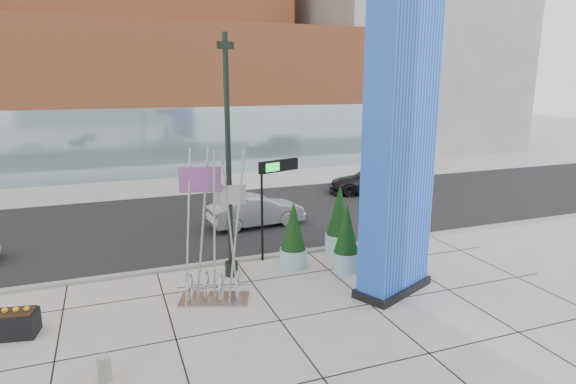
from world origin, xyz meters
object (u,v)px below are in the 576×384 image
object	(u,v)px
blue_pylon	(399,155)
public_art_sculpture	(213,262)
lamp_post	(229,182)
concrete_bollard	(104,369)
car_silver_mid	(256,211)
overhead_street_sign	(278,175)

from	to	relation	value
blue_pylon	public_art_sculpture	distance (m)	6.74
lamp_post	public_art_sculpture	size ratio (longest dim) A/B	1.70
concrete_bollard	blue_pylon	bearing A→B (deg)	11.87
concrete_bollard	car_silver_mid	world-z (taller)	car_silver_mid
lamp_post	public_art_sculpture	xyz separation A→B (m)	(-1.00, -1.75, -2.14)
concrete_bollard	overhead_street_sign	bearing A→B (deg)	43.15
car_silver_mid	lamp_post	bearing A→B (deg)	149.44
public_art_sculpture	car_silver_mid	world-z (taller)	public_art_sculpture
public_art_sculpture	concrete_bollard	xyz separation A→B (m)	(-3.32, -3.30, -0.97)
lamp_post	concrete_bollard	size ratio (longest dim) A/B	13.29
public_art_sculpture	car_silver_mid	xyz separation A→B (m)	(3.61, 7.23, -0.53)
blue_pylon	overhead_street_sign	bearing A→B (deg)	97.14
car_silver_mid	public_art_sculpture	bearing A→B (deg)	148.41
lamp_post	concrete_bollard	distance (m)	7.34
blue_pylon	concrete_bollard	bearing A→B (deg)	167.48
lamp_post	blue_pylon	bearing A→B (deg)	-33.72
blue_pylon	overhead_street_sign	distance (m)	5.05
public_art_sculpture	car_silver_mid	bearing A→B (deg)	83.27
overhead_street_sign	car_silver_mid	size ratio (longest dim) A/B	0.84
concrete_bollard	overhead_street_sign	xyz separation A→B (m)	(6.48, 6.07, 3.02)
car_silver_mid	blue_pylon	bearing A→B (deg)	-171.34
car_silver_mid	overhead_street_sign	bearing A→B (deg)	169.17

